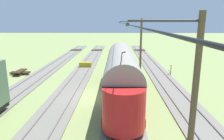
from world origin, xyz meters
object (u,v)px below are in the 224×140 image
Objects in this scene: vintage_streetcar at (121,72)px; catenary_pole_mid_near at (193,91)px; switch_stand at (171,69)px; catenary_pole_foreground at (140,43)px; spare_tie_stack at (20,72)px; track_end_bumper at (85,65)px.

catenary_pole_mid_near reaches higher than vintage_streetcar.
catenary_pole_mid_near is 17.85m from switch_stand.
catenary_pole_foreground is 5.63m from switch_stand.
catenary_pole_mid_near reaches higher than switch_stand.
switch_stand reaches higher than spare_tie_stack.
track_end_bumper is (11.58, -4.01, -0.30)m from switch_stand.
switch_stand is at bearing 160.89° from track_end_bumper.
vintage_streetcar is 13.06m from track_end_bumper.
catenary_pole_mid_near is 2.95× the size of spare_tie_stack.
catenary_pole_mid_near is at bearing 132.99° from spare_tie_stack.
spare_tie_stack is at bearing 0.97° from switch_stand.
catenary_pole_mid_near is at bearing 110.45° from track_end_bumper.
spare_tie_stack is at bearing 12.00° from catenary_pole_foreground.
catenary_pole_mid_near is 3.93× the size of track_end_bumper.
catenary_pole_mid_near reaches higher than spare_tie_stack.
catenary_pole_foreground is 8.64m from track_end_bumper.
catenary_pole_mid_near is (-2.87, 9.32, 1.47)m from vintage_streetcar.
switch_stand is at bearing -102.03° from catenary_pole_mid_near.
spare_tie_stack is (15.73, -16.88, -3.45)m from catenary_pole_mid_near.
vintage_streetcar is 12.86× the size of switch_stand.
catenary_pole_foreground is 5.73× the size of switch_stand.
catenary_pole_foreground is at bearing -39.47° from switch_stand.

